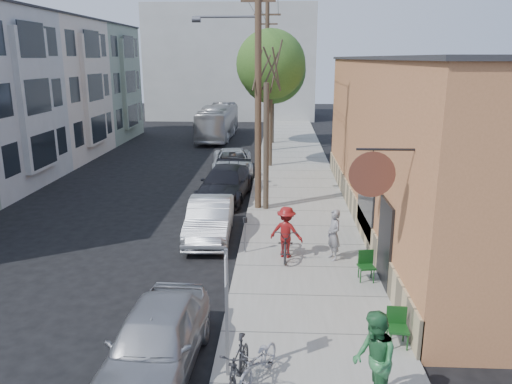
{
  "coord_description": "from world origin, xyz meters",
  "views": [
    {
      "loc": [
        3.37,
        -14.73,
        6.55
      ],
      "look_at": [
        2.48,
        3.99,
        1.5
      ],
      "focal_mm": 35.0,
      "sensor_mm": 36.0,
      "label": 1
    }
  ],
  "objects_px": {
    "patron_green": "(374,361)",
    "car_3": "(232,162)",
    "patron_grey": "(334,235)",
    "cyclist": "(286,232)",
    "parked_bike_a": "(238,368)",
    "car_0": "(156,340)",
    "car_1": "(210,219)",
    "car_2": "(225,184)",
    "tree_leafy_far": "(273,71)",
    "parked_bike_b": "(259,362)",
    "tree_leafy_mid": "(271,65)",
    "patio_chair_a": "(366,267)",
    "bus": "(218,122)",
    "tree_bare": "(266,148)",
    "sign_post": "(227,301)",
    "parking_meter_near": "(245,229)",
    "utility_pole_near": "(257,86)",
    "patio_chair_b": "(398,328)",
    "parking_meter_far": "(257,172)"
  },
  "relations": [
    {
      "from": "car_1",
      "to": "car_2",
      "type": "bearing_deg",
      "value": 87.81
    },
    {
      "from": "car_1",
      "to": "patron_grey",
      "type": "bearing_deg",
      "value": -29.23
    },
    {
      "from": "patron_green",
      "to": "car_3",
      "type": "relative_size",
      "value": 0.39
    },
    {
      "from": "sign_post",
      "to": "tree_leafy_mid",
      "type": "bearing_deg",
      "value": 88.77
    },
    {
      "from": "tree_bare",
      "to": "bus",
      "type": "height_order",
      "value": "tree_bare"
    },
    {
      "from": "patron_grey",
      "to": "tree_bare",
      "type": "bearing_deg",
      "value": -176.99
    },
    {
      "from": "tree_bare",
      "to": "patio_chair_a",
      "type": "distance_m",
      "value": 8.19
    },
    {
      "from": "tree_leafy_mid",
      "to": "car_1",
      "type": "relative_size",
      "value": 1.81
    },
    {
      "from": "patron_grey",
      "to": "sign_post",
      "type": "bearing_deg",
      "value": -43.81
    },
    {
      "from": "parking_meter_near",
      "to": "utility_pole_near",
      "type": "height_order",
      "value": "utility_pole_near"
    },
    {
      "from": "car_2",
      "to": "car_0",
      "type": "bearing_deg",
      "value": -84.96
    },
    {
      "from": "patron_green",
      "to": "car_1",
      "type": "distance_m",
      "value": 10.36
    },
    {
      "from": "patron_green",
      "to": "car_3",
      "type": "xyz_separation_m",
      "value": [
        -4.55,
        20.32,
        -0.43
      ]
    },
    {
      "from": "utility_pole_near",
      "to": "tree_leafy_mid",
      "type": "distance_m",
      "value": 9.01
    },
    {
      "from": "car_2",
      "to": "patio_chair_b",
      "type": "bearing_deg",
      "value": -62.16
    },
    {
      "from": "parked_bike_a",
      "to": "car_1",
      "type": "height_order",
      "value": "car_1"
    },
    {
      "from": "tree_leafy_far",
      "to": "car_3",
      "type": "xyz_separation_m",
      "value": [
        -2.18,
        -10.13,
        -4.93
      ]
    },
    {
      "from": "tree_leafy_mid",
      "to": "patio_chair_a",
      "type": "height_order",
      "value": "tree_leafy_mid"
    },
    {
      "from": "tree_leafy_far",
      "to": "car_1",
      "type": "bearing_deg",
      "value": -95.42
    },
    {
      "from": "patio_chair_a",
      "to": "car_2",
      "type": "distance_m",
      "value": 10.53
    },
    {
      "from": "cyclist",
      "to": "bus",
      "type": "height_order",
      "value": "bus"
    },
    {
      "from": "tree_leafy_far",
      "to": "patron_grey",
      "type": "distance_m",
      "value": 23.87
    },
    {
      "from": "parked_bike_b",
      "to": "tree_bare",
      "type": "bearing_deg",
      "value": 115.38
    },
    {
      "from": "parking_meter_near",
      "to": "tree_leafy_mid",
      "type": "distance_m",
      "value": 15.16
    },
    {
      "from": "car_1",
      "to": "tree_leafy_mid",
      "type": "bearing_deg",
      "value": 78.71
    },
    {
      "from": "sign_post",
      "to": "patron_green",
      "type": "relative_size",
      "value": 1.45
    },
    {
      "from": "tree_leafy_far",
      "to": "cyclist",
      "type": "relative_size",
      "value": 4.62
    },
    {
      "from": "parked_bike_a",
      "to": "parking_meter_far",
      "type": "bearing_deg",
      "value": 99.6
    },
    {
      "from": "patio_chair_b",
      "to": "bus",
      "type": "relative_size",
      "value": 0.09
    },
    {
      "from": "tree_leafy_mid",
      "to": "patron_grey",
      "type": "bearing_deg",
      "value": -80.86
    },
    {
      "from": "patron_grey",
      "to": "parked_bike_a",
      "type": "relative_size",
      "value": 0.92
    },
    {
      "from": "parked_bike_a",
      "to": "bus",
      "type": "bearing_deg",
      "value": 105.88
    },
    {
      "from": "tree_leafy_mid",
      "to": "parked_bike_b",
      "type": "distance_m",
      "value": 21.94
    },
    {
      "from": "patron_grey",
      "to": "cyclist",
      "type": "bearing_deg",
      "value": -115.84
    },
    {
      "from": "sign_post",
      "to": "patron_grey",
      "type": "relative_size",
      "value": 1.65
    },
    {
      "from": "patio_chair_a",
      "to": "car_1",
      "type": "bearing_deg",
      "value": 133.81
    },
    {
      "from": "parking_meter_far",
      "to": "car_2",
      "type": "distance_m",
      "value": 2.16
    },
    {
      "from": "car_2",
      "to": "parking_meter_near",
      "type": "bearing_deg",
      "value": -73.42
    },
    {
      "from": "patron_grey",
      "to": "patron_green",
      "type": "xyz_separation_m",
      "value": [
        0.0,
        -7.15,
        0.12
      ]
    },
    {
      "from": "tree_leafy_far",
      "to": "car_1",
      "type": "xyz_separation_m",
      "value": [
        -2.0,
        -21.07,
        -4.89
      ]
    },
    {
      "from": "sign_post",
      "to": "car_2",
      "type": "bearing_deg",
      "value": 96.36
    },
    {
      "from": "patron_green",
      "to": "car_2",
      "type": "bearing_deg",
      "value": -166.3
    },
    {
      "from": "tree_leafy_far",
      "to": "patron_grey",
      "type": "height_order",
      "value": "tree_leafy_far"
    },
    {
      "from": "patio_chair_a",
      "to": "parking_meter_near",
      "type": "bearing_deg",
      "value": 141.24
    },
    {
      "from": "patio_chair_a",
      "to": "car_2",
      "type": "relative_size",
      "value": 0.17
    },
    {
      "from": "utility_pole_near",
      "to": "tree_leafy_far",
      "type": "height_order",
      "value": "utility_pole_near"
    },
    {
      "from": "tree_leafy_mid",
      "to": "car_1",
      "type": "xyz_separation_m",
      "value": [
        -2.0,
        -12.48,
        -5.44
      ]
    },
    {
      "from": "parked_bike_a",
      "to": "car_0",
      "type": "bearing_deg",
      "value": 164.0
    },
    {
      "from": "tree_leafy_far",
      "to": "parked_bike_b",
      "type": "bearing_deg",
      "value": -89.62
    },
    {
      "from": "tree_bare",
      "to": "bus",
      "type": "relative_size",
      "value": 0.55
    }
  ]
}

